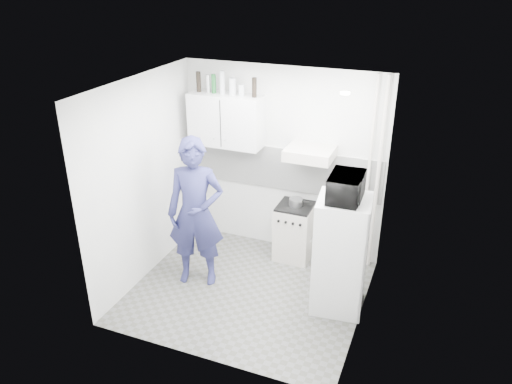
% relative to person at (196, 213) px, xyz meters
% --- Properties ---
extents(floor, '(2.80, 2.80, 0.00)m').
position_rel_person_xyz_m(floor, '(0.70, -0.02, -0.97)').
color(floor, '#565655').
rests_on(floor, ground).
extents(ceiling, '(2.80, 2.80, 0.00)m').
position_rel_person_xyz_m(ceiling, '(0.70, -0.02, 1.63)').
color(ceiling, white).
rests_on(ceiling, wall_back).
extents(wall_back, '(2.80, 0.00, 2.80)m').
position_rel_person_xyz_m(wall_back, '(0.70, 1.23, 0.33)').
color(wall_back, silver).
rests_on(wall_back, floor).
extents(wall_left, '(0.00, 2.60, 2.60)m').
position_rel_person_xyz_m(wall_left, '(-0.70, -0.02, 0.33)').
color(wall_left, silver).
rests_on(wall_left, floor).
extents(wall_right, '(0.00, 2.60, 2.60)m').
position_rel_person_xyz_m(wall_right, '(2.10, -0.02, 0.33)').
color(wall_right, silver).
rests_on(wall_right, floor).
extents(person, '(0.81, 0.64, 1.93)m').
position_rel_person_xyz_m(person, '(0.00, 0.00, 0.00)').
color(person, navy).
rests_on(person, floor).
extents(stove, '(0.48, 0.48, 0.77)m').
position_rel_person_xyz_m(stove, '(0.98, 0.98, -0.58)').
color(stove, beige).
rests_on(stove, floor).
extents(fridge, '(0.65, 0.65, 1.42)m').
position_rel_person_xyz_m(fridge, '(1.80, 0.13, -0.26)').
color(fridge, silver).
rests_on(fridge, floor).
extents(stove_top, '(0.46, 0.46, 0.03)m').
position_rel_person_xyz_m(stove_top, '(0.98, 0.98, -0.18)').
color(stove_top, black).
rests_on(stove_top, stove).
extents(saucepan, '(0.18, 0.18, 0.10)m').
position_rel_person_xyz_m(saucepan, '(0.98, 0.98, -0.12)').
color(saucepan, silver).
rests_on(saucepan, stove_top).
extents(microwave, '(0.53, 0.37, 0.29)m').
position_rel_person_xyz_m(microwave, '(1.80, 0.13, 0.60)').
color(microwave, black).
rests_on(microwave, fridge).
extents(bottle_a, '(0.06, 0.06, 0.27)m').
position_rel_person_xyz_m(bottle_a, '(-0.44, 1.06, 1.37)').
color(bottle_a, black).
rests_on(bottle_a, upper_cabinet).
extents(bottle_b, '(0.06, 0.06, 0.24)m').
position_rel_person_xyz_m(bottle_b, '(-0.30, 1.06, 1.35)').
color(bottle_b, silver).
rests_on(bottle_b, upper_cabinet).
extents(bottle_c, '(0.06, 0.06, 0.25)m').
position_rel_person_xyz_m(bottle_c, '(-0.22, 1.06, 1.36)').
color(bottle_c, '#144C1E').
rests_on(bottle_c, upper_cabinet).
extents(bottle_d, '(0.07, 0.07, 0.30)m').
position_rel_person_xyz_m(bottle_d, '(-0.09, 1.06, 1.38)').
color(bottle_d, '#B2B7BC').
rests_on(bottle_d, upper_cabinet).
extents(canister_a, '(0.09, 0.09, 0.22)m').
position_rel_person_xyz_m(canister_a, '(0.05, 1.06, 1.34)').
color(canister_a, '#B2B7BC').
rests_on(canister_a, upper_cabinet).
extents(canister_b, '(0.08, 0.08, 0.15)m').
position_rel_person_xyz_m(canister_b, '(0.18, 1.06, 1.31)').
color(canister_b, '#B2B7BC').
rests_on(canister_b, upper_cabinet).
extents(bottle_e, '(0.06, 0.06, 0.25)m').
position_rel_person_xyz_m(bottle_e, '(0.35, 1.06, 1.36)').
color(bottle_e, black).
rests_on(bottle_e, upper_cabinet).
extents(upper_cabinet, '(1.00, 0.35, 0.70)m').
position_rel_person_xyz_m(upper_cabinet, '(-0.05, 1.06, 0.88)').
color(upper_cabinet, silver).
rests_on(upper_cabinet, wall_back).
extents(range_hood, '(0.60, 0.50, 0.14)m').
position_rel_person_xyz_m(range_hood, '(1.15, 0.98, 0.60)').
color(range_hood, beige).
rests_on(range_hood, wall_back).
extents(backsplash, '(2.74, 0.03, 0.60)m').
position_rel_person_xyz_m(backsplash, '(0.70, 1.22, 0.23)').
color(backsplash, white).
rests_on(backsplash, wall_back).
extents(pipe_a, '(0.05, 0.05, 2.60)m').
position_rel_person_xyz_m(pipe_a, '(2.00, 1.15, 0.33)').
color(pipe_a, beige).
rests_on(pipe_a, floor).
extents(pipe_b, '(0.04, 0.04, 2.60)m').
position_rel_person_xyz_m(pipe_b, '(1.88, 1.15, 0.33)').
color(pipe_b, beige).
rests_on(pipe_b, floor).
extents(ceiling_spot_fixture, '(0.10, 0.10, 0.02)m').
position_rel_person_xyz_m(ceiling_spot_fixture, '(1.70, 0.18, 1.60)').
color(ceiling_spot_fixture, white).
rests_on(ceiling_spot_fixture, ceiling).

